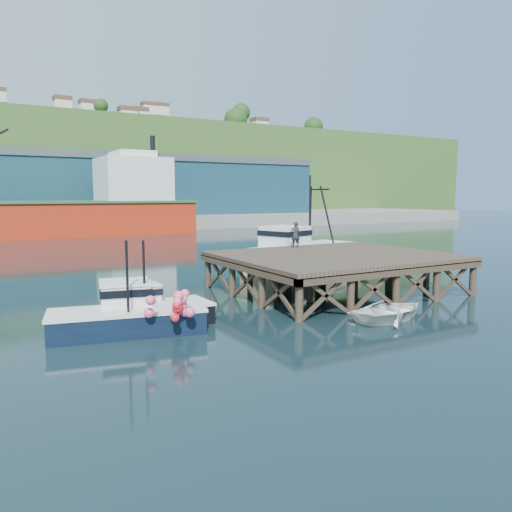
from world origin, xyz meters
TOP-DOWN VIEW (x-y plane):
  - ground at (0.00, 0.00)m, footprint 300.00×300.00m
  - wharf at (5.50, -0.19)m, footprint 12.00×10.00m
  - far_quay at (0.00, 70.00)m, footprint 160.00×40.00m
  - warehouse_mid at (0.00, 65.00)m, footprint 28.00×16.00m
  - warehouse_right at (30.00, 65.00)m, footprint 30.00×16.00m
  - cargo_ship at (-8.46, 48.00)m, footprint 55.50×10.00m
  - hillside at (0.00, 100.00)m, footprint 220.00×50.00m
  - boat_navy at (-7.02, -2.58)m, footprint 6.30×3.89m
  - boat_black at (-6.36, -1.92)m, footprint 5.95×5.02m
  - trawler at (8.60, 7.66)m, footprint 10.83×6.67m
  - dinghy at (3.49, -6.39)m, footprint 4.10×3.11m
  - dockworker at (5.52, 3.98)m, footprint 0.68×0.54m

SIDE VIEW (x-z plane):
  - ground at x=0.00m, z-range 0.00..0.00m
  - dinghy at x=3.49m, z-range 0.00..0.80m
  - boat_black at x=-6.36m, z-range -1.15..2.49m
  - boat_navy at x=-7.02m, z-range -1.12..2.62m
  - far_quay at x=0.00m, z-range 0.00..2.00m
  - trawler at x=8.60m, z-range -2.01..4.82m
  - wharf at x=5.50m, z-range 0.63..3.25m
  - dockworker at x=5.52m, z-range 2.12..3.75m
  - cargo_ship at x=-8.46m, z-range -3.56..10.19m
  - warehouse_mid at x=0.00m, z-range 2.00..11.00m
  - warehouse_right at x=30.00m, z-range 2.00..11.00m
  - hillside at x=0.00m, z-range 0.00..22.00m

